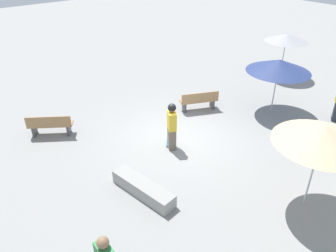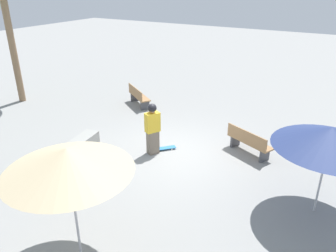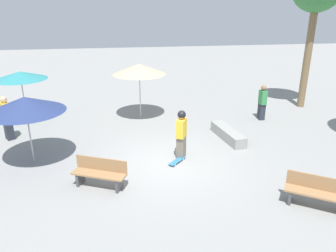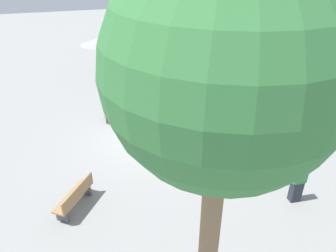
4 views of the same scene
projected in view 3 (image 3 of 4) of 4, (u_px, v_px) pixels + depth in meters
ground_plane at (167, 163)px, 11.05m from camera, size 60.00×60.00×0.00m
skater_main at (181, 133)px, 11.11m from camera, size 0.44×0.52×1.72m
skateboard at (177, 161)px, 11.06m from camera, size 0.69×0.72×0.07m
concrete_ledge at (228, 134)px, 12.90m from camera, size 0.82×2.17×0.41m
bench_near at (317, 193)px, 8.54m from camera, size 1.57×1.27×0.85m
bench_far at (100, 173)px, 9.51m from camera, size 1.64×1.07×0.85m
shade_umbrella_teal at (20, 75)px, 14.29m from camera, size 2.29×2.29×2.25m
shade_umbrella_navy at (25, 104)px, 10.46m from camera, size 2.53×2.53×2.26m
shade_umbrella_tan at (139, 69)px, 14.59m from camera, size 2.39×2.39×2.51m
bystander_watching at (262, 103)px, 14.86m from camera, size 0.25×0.44×1.60m
bystander_far at (7, 118)px, 12.65m from camera, size 0.48×0.55×1.76m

